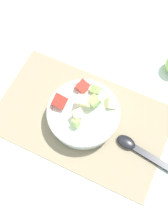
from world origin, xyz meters
The scene contains 4 objects.
ground_plane centered at (0.00, 0.00, 0.00)m, with size 2.40×2.40×0.00m, color silver.
placemat centered at (0.00, 0.00, 0.00)m, with size 0.51×0.31×0.01m, color gray.
salad_bowl centered at (0.00, -0.01, 0.04)m, with size 0.21×0.21×0.11m.
serving_spoon centered at (-0.20, 0.02, 0.01)m, with size 0.25×0.06×0.01m.
Camera 1 is at (-0.13, 0.27, 0.75)m, focal length 43.20 mm.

